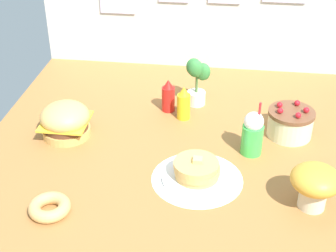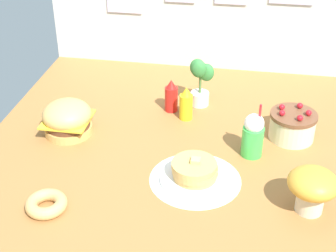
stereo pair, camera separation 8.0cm
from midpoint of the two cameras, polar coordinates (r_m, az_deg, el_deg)
name	(u,v)px [view 1 (the left image)]	position (r m, az deg, el deg)	size (l,w,h in m)	color
ground_plane	(176,163)	(2.35, -0.05, -4.32)	(1.94, 2.17, 0.02)	#9E6B38
back_wall	(198,2)	(3.12, 2.68, 13.99)	(1.94, 0.04, 0.84)	beige
doily_mat	(197,179)	(2.24, 2.33, -6.09)	(0.41, 0.41, 0.00)	white
burger	(65,121)	(2.55, -12.57, 0.61)	(0.25, 0.25, 0.18)	#DBA859
pancake_stack	(197,172)	(2.21, 2.30, -5.26)	(0.32, 0.32, 0.11)	white
layer_cake	(290,123)	(2.56, 12.98, 0.35)	(0.23, 0.23, 0.17)	beige
ketchup_bottle	(168,96)	(2.71, -0.81, 3.41)	(0.07, 0.07, 0.19)	red
mustard_bottle	(184,104)	(2.64, 0.94, 2.55)	(0.07, 0.07, 0.19)	yellow
cream_soda_cup	(253,133)	(2.37, 8.74, -0.85)	(0.10, 0.10, 0.28)	green
donut_pink_glaze	(50,207)	(2.12, -14.51, -8.99)	(0.17, 0.17, 0.05)	tan
potted_plant	(197,79)	(2.75, 2.51, 5.35)	(0.14, 0.11, 0.28)	white
mushroom_stool	(315,183)	(2.09, 15.48, -6.34)	(0.21, 0.21, 0.20)	beige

